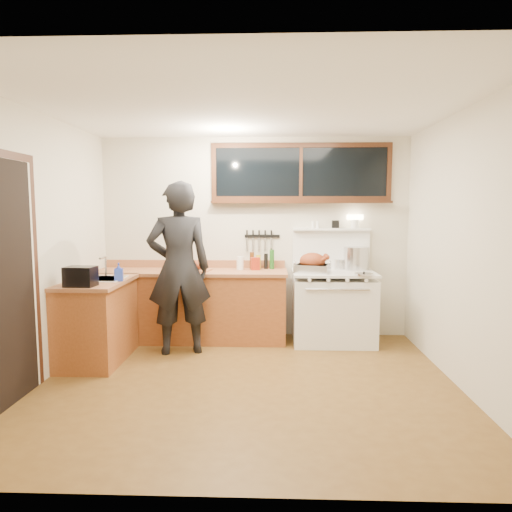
{
  "coord_description": "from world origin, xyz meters",
  "views": [
    {
      "loc": [
        0.23,
        -4.25,
        1.69
      ],
      "look_at": [
        0.05,
        0.85,
        1.15
      ],
      "focal_mm": 32.0,
      "sensor_mm": 36.0,
      "label": 1
    }
  ],
  "objects_px": {
    "vintage_stove": "(333,305)",
    "roast_turkey": "(313,264)",
    "man": "(179,268)",
    "cutting_board": "(196,267)"
  },
  "relations": [
    {
      "from": "roast_turkey",
      "to": "vintage_stove",
      "type": "bearing_deg",
      "value": 16.67
    },
    {
      "from": "cutting_board",
      "to": "man",
      "type": "bearing_deg",
      "value": -105.04
    },
    {
      "from": "vintage_stove",
      "to": "roast_turkey",
      "type": "xyz_separation_m",
      "value": [
        -0.27,
        -0.08,
        0.53
      ]
    },
    {
      "from": "vintage_stove",
      "to": "cutting_board",
      "type": "xyz_separation_m",
      "value": [
        -1.72,
        -0.03,
        0.48
      ]
    },
    {
      "from": "man",
      "to": "roast_turkey",
      "type": "relative_size",
      "value": 4.13
    },
    {
      "from": "vintage_stove",
      "to": "man",
      "type": "bearing_deg",
      "value": -165.38
    },
    {
      "from": "vintage_stove",
      "to": "man",
      "type": "relative_size",
      "value": 0.81
    },
    {
      "from": "man",
      "to": "roast_turkey",
      "type": "xyz_separation_m",
      "value": [
        1.58,
        0.4,
        0.01
      ]
    },
    {
      "from": "vintage_stove",
      "to": "man",
      "type": "distance_m",
      "value": 1.98
    },
    {
      "from": "vintage_stove",
      "to": "cutting_board",
      "type": "relative_size",
      "value": 4.1
    }
  ]
}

